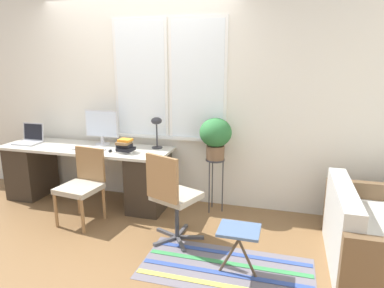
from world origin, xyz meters
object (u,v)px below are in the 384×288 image
(keyboard, at_px, (89,149))
(plant_stand, at_px, (215,167))
(monitor, at_px, (102,126))
(laptop, at_px, (30,139))
(desk_lamp, at_px, (157,125))
(desk_chair_wooden, at_px, (83,183))
(book_stack, at_px, (125,146))
(mouse, at_px, (110,151))
(potted_plant, at_px, (216,135))
(office_chair_swivel, at_px, (172,195))
(couch_loveseat, at_px, (377,241))
(folding_stool, at_px, (239,234))

(keyboard, bearing_deg, plant_stand, 9.86)
(monitor, bearing_deg, laptop, -169.62)
(desk_lamp, distance_m, desk_chair_wooden, 1.09)
(desk_chair_wooden, bearing_deg, monitor, 106.72)
(keyboard, relative_size, book_stack, 1.90)
(mouse, relative_size, potted_plant, 0.13)
(laptop, relative_size, keyboard, 0.75)
(office_chair_swivel, height_order, couch_loveseat, office_chair_swivel)
(keyboard, xyz_separation_m, mouse, (0.30, -0.02, 0.01))
(keyboard, relative_size, folding_stool, 0.95)
(office_chair_swivel, distance_m, plant_stand, 0.86)
(monitor, height_order, potted_plant, monitor)
(office_chair_swivel, distance_m, couch_loveseat, 1.87)
(book_stack, distance_m, plant_stand, 1.08)
(desk_lamp, distance_m, office_chair_swivel, 1.12)
(book_stack, xyz_separation_m, folding_stool, (1.49, -0.94, -0.42))
(potted_plant, bearing_deg, keyboard, -170.14)
(plant_stand, relative_size, folding_stool, 1.51)
(couch_loveseat, bearing_deg, office_chair_swivel, 91.97)
(laptop, height_order, keyboard, laptop)
(office_chair_swivel, bearing_deg, monitor, -12.58)
(folding_stool, bearing_deg, keyboard, 154.75)
(book_stack, bearing_deg, mouse, -169.73)
(desk_lamp, bearing_deg, keyboard, -158.27)
(mouse, bearing_deg, book_stack, 10.27)
(folding_stool, bearing_deg, mouse, 151.42)
(mouse, relative_size, office_chair_swivel, 0.07)
(book_stack, height_order, desk_chair_wooden, book_stack)
(mouse, relative_size, plant_stand, 0.09)
(book_stack, bearing_deg, laptop, 176.63)
(plant_stand, bearing_deg, laptop, -176.08)
(keyboard, height_order, office_chair_swivel, office_chair_swivel)
(laptop, bearing_deg, desk_lamp, 7.06)
(desk_lamp, height_order, couch_loveseat, desk_lamp)
(book_stack, relative_size, plant_stand, 0.33)
(laptop, height_order, plant_stand, laptop)
(mouse, height_order, potted_plant, potted_plant)
(office_chair_swivel, bearing_deg, plant_stand, -85.12)
(keyboard, bearing_deg, book_stack, 1.45)
(potted_plant, bearing_deg, office_chair_swivel, -106.82)
(book_stack, bearing_deg, couch_loveseat, -10.99)
(potted_plant, bearing_deg, mouse, -166.83)
(keyboard, bearing_deg, office_chair_swivel, -24.10)
(couch_loveseat, bearing_deg, desk_lamp, 71.07)
(folding_stool, bearing_deg, office_chair_swivel, 152.76)
(monitor, height_order, mouse, monitor)
(laptop, distance_m, monitor, 1.00)
(desk_chair_wooden, height_order, office_chair_swivel, office_chair_swivel)
(mouse, xyz_separation_m, book_stack, (0.18, 0.03, 0.06))
(mouse, bearing_deg, office_chair_swivel, -29.55)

